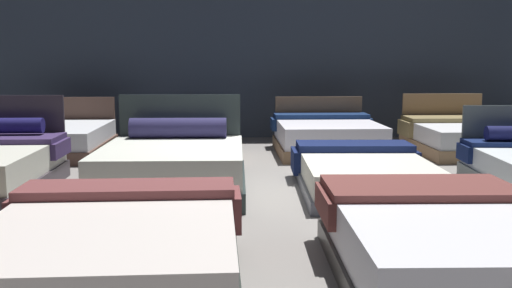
{
  "coord_description": "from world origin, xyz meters",
  "views": [
    {
      "loc": [
        -0.31,
        -6.49,
        1.49
      ],
      "look_at": [
        -0.15,
        -0.01,
        0.54
      ],
      "focal_mm": 40.0,
      "sensor_mm": 36.0,
      "label": 1
    }
  ],
  "objects_px": {
    "bed_1": "(113,254)",
    "bed_9": "(189,140)",
    "bed_5": "(173,167)",
    "bed_8": "(57,140)",
    "bed_11": "(461,137)",
    "bed_10": "(327,137)",
    "bed_2": "(444,245)",
    "bed_6": "(363,174)"
  },
  "relations": [
    {
      "from": "bed_6",
      "to": "bed_10",
      "type": "xyz_separation_m",
      "value": [
        -0.01,
        2.75,
        0.06
      ]
    },
    {
      "from": "bed_9",
      "to": "bed_10",
      "type": "distance_m",
      "value": 2.23
    },
    {
      "from": "bed_5",
      "to": "bed_9",
      "type": "height_order",
      "value": "bed_5"
    },
    {
      "from": "bed_6",
      "to": "bed_5",
      "type": "bearing_deg",
      "value": -179.99
    },
    {
      "from": "bed_5",
      "to": "bed_8",
      "type": "height_order",
      "value": "bed_5"
    },
    {
      "from": "bed_5",
      "to": "bed_6",
      "type": "height_order",
      "value": "bed_5"
    },
    {
      "from": "bed_9",
      "to": "bed_11",
      "type": "relative_size",
      "value": 1.01
    },
    {
      "from": "bed_11",
      "to": "bed_1",
      "type": "bearing_deg",
      "value": -129.56
    },
    {
      "from": "bed_1",
      "to": "bed_10",
      "type": "height_order",
      "value": "bed_10"
    },
    {
      "from": "bed_1",
      "to": "bed_11",
      "type": "height_order",
      "value": "bed_11"
    },
    {
      "from": "bed_6",
      "to": "bed_8",
      "type": "distance_m",
      "value": 5.14
    },
    {
      "from": "bed_11",
      "to": "bed_5",
      "type": "bearing_deg",
      "value": -149.28
    },
    {
      "from": "bed_6",
      "to": "bed_10",
      "type": "distance_m",
      "value": 2.75
    },
    {
      "from": "bed_9",
      "to": "bed_11",
      "type": "xyz_separation_m",
      "value": [
        4.43,
        0.06,
        0.03
      ]
    },
    {
      "from": "bed_5",
      "to": "bed_10",
      "type": "distance_m",
      "value": 3.48
    },
    {
      "from": "bed_2",
      "to": "bed_9",
      "type": "bearing_deg",
      "value": 112.63
    },
    {
      "from": "bed_10",
      "to": "bed_11",
      "type": "bearing_deg",
      "value": -1.68
    },
    {
      "from": "bed_1",
      "to": "bed_9",
      "type": "distance_m",
      "value": 5.49
    },
    {
      "from": "bed_9",
      "to": "bed_10",
      "type": "bearing_deg",
      "value": -0.59
    },
    {
      "from": "bed_5",
      "to": "bed_9",
      "type": "distance_m",
      "value": 2.65
    },
    {
      "from": "bed_5",
      "to": "bed_10",
      "type": "relative_size",
      "value": 1.0
    },
    {
      "from": "bed_1",
      "to": "bed_6",
      "type": "bearing_deg",
      "value": 49.13
    },
    {
      "from": "bed_2",
      "to": "bed_10",
      "type": "xyz_separation_m",
      "value": [
        0.02,
        5.45,
        0.01
      ]
    },
    {
      "from": "bed_2",
      "to": "bed_8",
      "type": "bearing_deg",
      "value": 128.97
    },
    {
      "from": "bed_5",
      "to": "bed_8",
      "type": "relative_size",
      "value": 0.9
    },
    {
      "from": "bed_5",
      "to": "bed_11",
      "type": "height_order",
      "value": "bed_5"
    },
    {
      "from": "bed_5",
      "to": "bed_6",
      "type": "bearing_deg",
      "value": -1.31
    },
    {
      "from": "bed_9",
      "to": "bed_8",
      "type": "bearing_deg",
      "value": 176.64
    },
    {
      "from": "bed_6",
      "to": "bed_8",
      "type": "xyz_separation_m",
      "value": [
        -4.37,
        2.72,
        0.03
      ]
    },
    {
      "from": "bed_9",
      "to": "bed_10",
      "type": "height_order",
      "value": "bed_10"
    },
    {
      "from": "bed_11",
      "to": "bed_2",
      "type": "bearing_deg",
      "value": -113.18
    },
    {
      "from": "bed_1",
      "to": "bed_8",
      "type": "xyz_separation_m",
      "value": [
        -2.13,
        5.53,
        -0.01
      ]
    },
    {
      "from": "bed_8",
      "to": "bed_11",
      "type": "xyz_separation_m",
      "value": [
        6.55,
        0.02,
        0.02
      ]
    },
    {
      "from": "bed_2",
      "to": "bed_5",
      "type": "height_order",
      "value": "bed_5"
    },
    {
      "from": "bed_1",
      "to": "bed_9",
      "type": "xyz_separation_m",
      "value": [
        -0.0,
        5.49,
        -0.03
      ]
    },
    {
      "from": "bed_2",
      "to": "bed_6",
      "type": "bearing_deg",
      "value": 89.69
    },
    {
      "from": "bed_9",
      "to": "bed_5",
      "type": "bearing_deg",
      "value": -91.14
    },
    {
      "from": "bed_1",
      "to": "bed_5",
      "type": "relative_size",
      "value": 1.05
    },
    {
      "from": "bed_8",
      "to": "bed_11",
      "type": "bearing_deg",
      "value": -1.2
    },
    {
      "from": "bed_1",
      "to": "bed_5",
      "type": "height_order",
      "value": "bed_5"
    },
    {
      "from": "bed_6",
      "to": "bed_8",
      "type": "bearing_deg",
      "value": 149.03
    },
    {
      "from": "bed_5",
      "to": "bed_11",
      "type": "bearing_deg",
      "value": 31.36
    }
  ]
}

